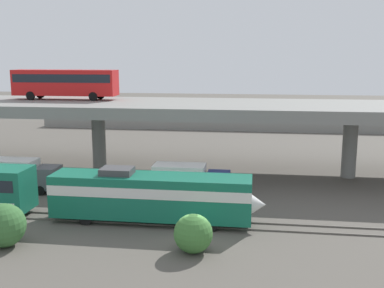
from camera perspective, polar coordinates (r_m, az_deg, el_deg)
ground_plane at (r=31.38m, az=0.52°, el=-12.55°), size 260.00×260.00×0.00m
rail_strip_near at (r=34.39m, az=1.23°, el=-10.31°), size 110.00×0.12×0.12m
rail_strip_far at (r=35.70m, az=1.49°, el=-9.50°), size 110.00×0.12×0.12m
train_locomotive at (r=34.84m, az=-3.93°, el=-6.34°), size 16.25×3.04×4.18m
highway_overpass at (r=49.04m, az=3.52°, el=4.24°), size 96.00×12.77×7.62m
transit_bus_on_overpass at (r=54.90m, az=-15.55°, el=7.51°), size 12.00×2.68×3.40m
service_truck_west at (r=40.89m, az=-0.35°, el=-4.54°), size 6.80×2.46×3.04m
service_truck_east at (r=45.88m, az=-20.49°, el=-3.54°), size 6.80×2.46×3.04m
pier_parking_lot at (r=84.48m, az=5.29°, el=2.77°), size 67.83×12.65×1.52m
parked_car_0 at (r=83.70m, az=20.46°, el=3.12°), size 4.06×2.00×1.50m
parked_car_1 at (r=84.85m, az=1.96°, el=3.88°), size 4.43×1.99×1.50m
parked_car_2 at (r=87.97m, az=-11.11°, el=3.93°), size 4.45×1.88×1.50m
parked_car_3 at (r=84.36m, az=-6.51°, el=3.78°), size 4.67×1.86×1.50m
parked_car_4 at (r=85.58m, az=7.21°, el=3.86°), size 4.44×1.82×1.50m
parked_car_5 at (r=85.66m, az=-2.86°, el=3.94°), size 4.58×1.96×1.50m
harbor_water at (r=107.37m, az=5.85°, el=4.05°), size 140.00×36.00×0.01m
shrub_left at (r=33.18m, az=-22.46°, el=-9.36°), size 2.93×2.93×2.93m
shrub_right at (r=29.94m, az=0.15°, el=-11.11°), size 2.54×2.54×2.54m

